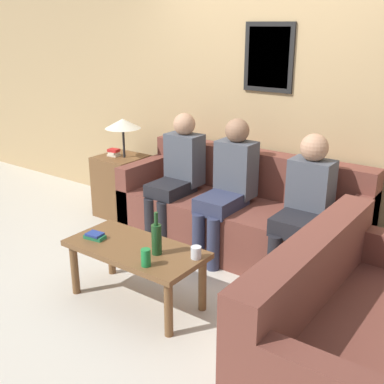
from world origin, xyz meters
The scene contains 14 objects.
ground_plane centered at (0.00, 0.00, 0.00)m, with size 16.00×16.00×0.00m, color beige.
wall_back centered at (0.00, 0.94, 1.30)m, with size 9.00×0.08×2.60m.
couch_main centered at (0.00, 0.49, 0.31)m, with size 2.24×0.83×0.87m.
couch_side centered at (1.44, -0.72, 0.32)m, with size 0.83×1.61×0.87m.
coffee_table centered at (-0.15, -0.75, 0.38)m, with size 1.04×0.51×0.45m.
side_table_with_lamp centered at (-1.46, 0.46, 0.39)m, with size 0.48×0.47×1.06m.
wine_bottle centered at (0.06, -0.75, 0.57)m, with size 0.07×0.07×0.31m.
drinking_glass centered at (0.32, -0.64, 0.49)m, with size 0.07×0.07×0.09m.
book_stack centered at (-0.48, -0.83, 0.47)m, with size 0.17×0.11×0.05m.
soda_can centered at (0.11, -0.93, 0.51)m, with size 0.07×0.07×0.12m.
person_left centered at (-0.62, 0.35, 0.66)m, with size 0.34×0.60×1.20m.
person_middle centered at (-0.04, 0.34, 0.67)m, with size 0.34×0.62×1.22m.
person_right centered at (0.68, 0.30, 0.66)m, with size 0.34×0.59×1.19m.
teddy_bear centered at (0.86, -0.81, 0.15)m, with size 0.22×0.22×0.35m.
Camera 1 is at (2.06, -3.06, 1.98)m, focal length 45.00 mm.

